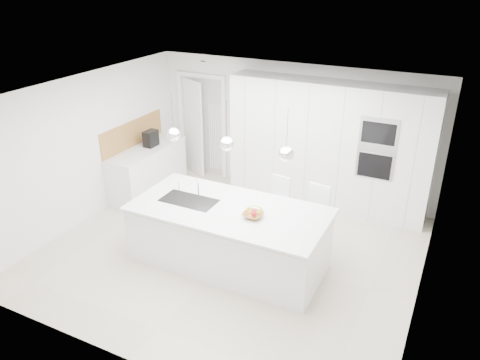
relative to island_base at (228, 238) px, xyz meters
The scene contains 26 objects.
floor 0.53m from the island_base, 108.43° to the left, with size 5.50×5.50×0.00m, color beige.
wall_back 2.92m from the island_base, 92.05° to the left, with size 5.50×5.50×0.00m, color white.
wall_left 2.98m from the island_base, behind, with size 5.00×5.00×0.00m, color white.
ceiling 2.09m from the island_base, 108.43° to the left, with size 5.50×5.50×0.00m, color white.
tall_cabinets 2.69m from the island_base, 74.36° to the left, with size 3.60×0.60×2.30m, color white.
oven_stack 2.86m from the island_base, 53.85° to the left, with size 0.62×0.04×1.05m, color #A5A5A8, non-canonical shape.
doorway_frame 3.50m from the island_base, 126.50° to the left, with size 1.11×0.08×2.13m, color white, non-canonical shape.
hallway_door 3.61m from the island_base, 130.22° to the left, with size 0.82×0.04×2.00m, color white.
radiator 3.28m from the island_base, 122.08° to the left, with size 0.32×0.04×1.40m, color white, non-canonical shape.
left_base_cabinets 2.96m from the island_base, 149.53° to the left, with size 0.60×1.80×0.86m, color white.
left_worktop 2.99m from the island_base, 149.53° to the left, with size 0.62×1.82×0.04m, color white.
oak_backsplash 3.29m from the island_base, 152.14° to the left, with size 0.02×1.80×0.50m, color #A97233.
island_base is the anchor object (origin of this frame).
island_worktop 0.45m from the island_base, 90.00° to the left, with size 2.84×1.40×0.04m, color white.
island_sink 0.76m from the island_base, behind, with size 0.84×0.44×0.18m, color #3F3F42, non-canonical shape.
island_tap 0.89m from the island_base, 161.57° to the left, with size 0.02×0.02×0.30m, color white.
pendant_left 1.70m from the island_base, behind, with size 0.20×0.20×0.20m, color white.
pendant_mid 1.47m from the island_base, 146.31° to the right, with size 0.20×0.20×0.20m, color white.
pendant_right 1.70m from the island_base, ahead, with size 0.20×0.20×0.20m, color white.
fruit_bowl 0.66m from the island_base, ahead, with size 0.29×0.29×0.07m, color #A97233.
espresso_machine 3.08m from the island_base, 147.00° to the left, with size 0.19×0.29×0.31m, color black.
bar_stool_left 1.05m from the island_base, 69.10° to the left, with size 0.35×0.48×1.05m, color white, non-canonical shape.
bar_stool_right 1.35m from the island_base, 39.38° to the left, with size 0.36×0.50×1.09m, color white, non-canonical shape.
apple_a 0.70m from the island_base, ahead, with size 0.08×0.08×0.08m, color #B21626.
apple_b 0.68m from the island_base, ahead, with size 0.07×0.07×0.07m, color #B21626.
banana_bunch 0.73m from the island_base, ahead, with size 0.23×0.23×0.03m, color yellow.
Camera 1 is at (2.87, -5.49, 4.06)m, focal length 35.00 mm.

